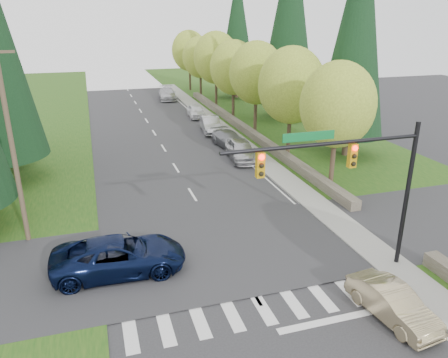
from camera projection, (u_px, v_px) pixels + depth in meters
name	position (u px, v px, depth m)	size (l,w,h in m)	color
grass_east	(334.00, 156.00, 35.89)	(14.00, 110.00, 0.06)	#184612
cross_street	(227.00, 250.00, 21.59)	(120.00, 8.00, 0.10)	#28282B
sidewalk_east	(256.00, 155.00, 35.99)	(1.80, 80.00, 0.13)	gray
curb_east	(246.00, 156.00, 35.75)	(0.20, 80.00, 0.13)	gray
stone_wall_north	(243.00, 128.00, 43.50)	(0.70, 40.00, 0.70)	#4C4438
traffic_signal	(354.00, 170.00, 17.90)	(8.70, 0.37, 6.80)	black
utility_pole	(12.00, 145.00, 20.74)	(1.60, 0.24, 10.00)	#473828
decid_tree_0	(338.00, 105.00, 27.51)	(4.80, 4.80, 8.37)	#38281C
decid_tree_1	(291.00, 85.00, 33.72)	(5.20, 5.20, 8.80)	#38281C
decid_tree_2	(256.00, 73.00, 39.88)	(5.00, 5.00, 8.82)	#38281C
decid_tree_3	(233.00, 68.00, 46.26)	(5.00, 5.00, 8.55)	#38281C
decid_tree_4	(216.00, 58.00, 52.40)	(5.40, 5.40, 9.18)	#38281C
decid_tree_5	(200.00, 57.00, 58.79)	(4.80, 4.80, 8.30)	#38281C
decid_tree_6	(189.00, 51.00, 64.96)	(5.20, 5.20, 8.86)	#38281C
conifer_e_a	(357.00, 31.00, 32.71)	(5.44, 5.44, 17.80)	#38281C
conifer_e_b	(290.00, 16.00, 45.15)	(6.12, 6.12, 19.80)	#38281C
conifer_e_c	(237.00, 28.00, 57.92)	(5.10, 5.10, 16.80)	#38281C
sedan_champagne	(393.00, 303.00, 16.61)	(1.39, 3.98, 1.31)	tan
suv_navy	(119.00, 256.00, 19.53)	(2.73, 5.91, 1.64)	black
parked_car_a	(241.00, 150.00, 34.78)	(1.94, 4.83, 1.64)	#B1B0B6
parked_car_b	(229.00, 139.00, 38.23)	(1.90, 4.68, 1.36)	gray
parked_car_c	(210.00, 124.00, 43.05)	(1.65, 4.72, 1.56)	#ABABB0
parked_car_d	(196.00, 111.00, 49.28)	(1.67, 4.15, 1.41)	white
parked_car_e	(167.00, 94.00, 59.65)	(2.19, 5.39, 1.56)	#B4B3B9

